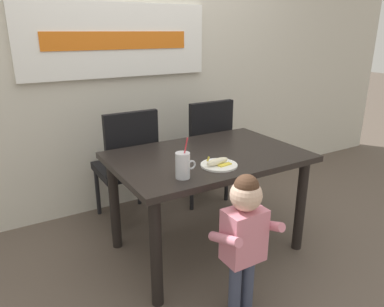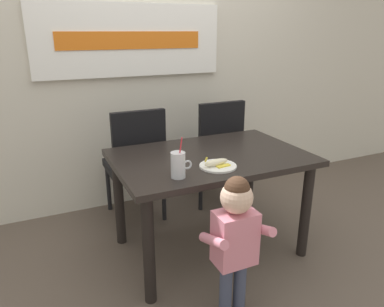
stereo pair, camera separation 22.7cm
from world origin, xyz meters
name	(u,v)px [view 1 (the left image)]	position (x,y,z in m)	size (l,w,h in m)	color
ground_plane	(207,247)	(0.00, 0.00, 0.00)	(24.00, 24.00, 0.00)	brown
back_wall	(141,40)	(0.00, 1.07, 1.45)	(6.40, 0.17, 2.90)	beige
dining_table	(208,168)	(0.00, 0.00, 0.62)	(1.29, 0.86, 0.73)	black
dining_chair_left	(128,161)	(-0.34, 0.64, 0.54)	(0.44, 0.45, 0.96)	black
dining_chair_right	(204,146)	(0.40, 0.67, 0.54)	(0.44, 0.45, 0.96)	black
toddler_standing	(244,229)	(-0.18, -0.64, 0.53)	(0.33, 0.24, 0.84)	#3F4760
milk_cup	(183,167)	(-0.35, -0.28, 0.80)	(0.13, 0.09, 0.25)	silver
snack_plate	(219,165)	(-0.07, -0.23, 0.74)	(0.23, 0.23, 0.01)	white
peeled_banana	(218,162)	(-0.08, -0.23, 0.76)	(0.17, 0.11, 0.07)	#F4EAC6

